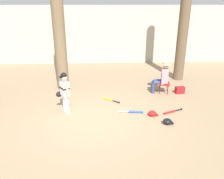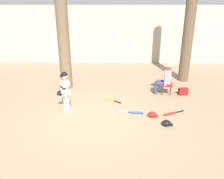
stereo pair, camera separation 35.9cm
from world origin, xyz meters
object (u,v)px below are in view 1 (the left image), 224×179
object	(u,v)px
folding_stool	(164,84)
batting_helmet_black	(167,122)
tree_near_player	(59,31)
bat_red_barrel	(171,112)
batting_helmet_red	(152,114)
young_ballplayer	(64,90)
bat_blue_youth	(134,112)
tree_behind_spectator	(184,23)
bat_yellow_trainer	(109,99)
seated_spectator	(162,77)
handbag_beside_stool	(180,90)

from	to	relation	value
folding_stool	batting_helmet_black	world-z (taller)	folding_stool
tree_near_player	bat_red_barrel	world-z (taller)	tree_near_player
batting_helmet_red	young_ballplayer	bearing A→B (deg)	172.14
tree_near_player	batting_helmet_black	size ratio (longest dim) A/B	16.51
batting_helmet_red	batting_helmet_black	bearing A→B (deg)	-58.08
bat_blue_youth	batting_helmet_red	size ratio (longest dim) A/B	2.58
tree_behind_spectator	batting_helmet_black	size ratio (longest dim) A/B	17.62
bat_yellow_trainer	batting_helmet_black	world-z (taller)	batting_helmet_black
bat_yellow_trainer	seated_spectator	bearing A→B (deg)	18.01
folding_stool	tree_near_player	bearing A→B (deg)	170.11
tree_near_player	seated_spectator	bearing A→B (deg)	-9.85
handbag_beside_stool	tree_near_player	bearing A→B (deg)	170.40
tree_behind_spectator	young_ballplayer	size ratio (longest dim) A/B	4.15
bat_red_barrel	seated_spectator	bearing A→B (deg)	86.55
tree_behind_spectator	bat_blue_youth	distance (m)	4.74
handbag_beside_stool	bat_yellow_trainer	size ratio (longest dim) A/B	0.57
seated_spectator	tree_near_player	bearing A→B (deg)	170.15
bat_red_barrel	tree_behind_spectator	bearing A→B (deg)	68.92
bat_yellow_trainer	batting_helmet_red	xyz separation A→B (m)	(1.29, -1.23, 0.04)
handbag_beside_stool	bat_red_barrel	bearing A→B (deg)	-116.60
young_ballplayer	bat_blue_youth	bearing A→B (deg)	-4.04
folding_stool	bat_yellow_trainer	size ratio (longest dim) A/B	0.80
seated_spectator	handbag_beside_stool	bearing A→B (deg)	-8.22
folding_stool	tree_behind_spectator	bearing A→B (deg)	56.45
tree_behind_spectator	seated_spectator	distance (m)	2.69
handbag_beside_stool	batting_helmet_black	distance (m)	2.55
folding_stool	batting_helmet_red	bearing A→B (deg)	-113.74
seated_spectator	bat_yellow_trainer	distance (m)	2.20
young_ballplayer	bat_red_barrel	world-z (taller)	young_ballplayer
batting_helmet_black	bat_blue_youth	bearing A→B (deg)	139.59
handbag_beside_stool	tree_behind_spectator	bearing A→B (deg)	74.52
tree_near_player	batting_helmet_red	bearing A→B (deg)	-39.41
seated_spectator	batting_helmet_black	distance (m)	2.50
bat_blue_youth	batting_helmet_black	distance (m)	1.14
folding_stool	bat_red_barrel	bearing A→B (deg)	-96.72
handbag_beside_stool	bat_blue_youth	size ratio (longest dim) A/B	0.43
young_ballplayer	bat_blue_youth	world-z (taller)	young_ballplayer
handbag_beside_stool	batting_helmet_red	distance (m)	2.28
bat_red_barrel	bat_blue_youth	bearing A→B (deg)	177.49
bat_blue_youth	bat_red_barrel	xyz separation A→B (m)	(1.16, -0.05, 0.00)
handbag_beside_stool	seated_spectator	bearing A→B (deg)	171.78
tree_near_player	batting_helmet_black	distance (m)	5.08
tree_behind_spectator	bat_red_barrel	distance (m)	4.30
batting_helmet_red	tree_near_player	bearing A→B (deg)	140.59
bat_red_barrel	batting_helmet_black	distance (m)	0.75
tree_behind_spectator	bat_yellow_trainer	bearing A→B (deg)	-144.59
bat_red_barrel	batting_helmet_red	bearing A→B (deg)	-164.84
tree_behind_spectator	batting_helmet_black	distance (m)	4.92
tree_near_player	young_ballplayer	xyz separation A→B (m)	(0.42, -2.18, -1.50)
tree_behind_spectator	young_ballplayer	bearing A→B (deg)	-145.70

